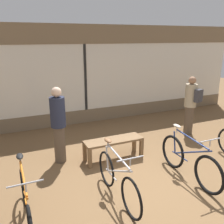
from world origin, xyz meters
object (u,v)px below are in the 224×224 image
at_px(customer_near_rack, 58,124).
at_px(display_bench, 114,143).
at_px(bicycle_far_left, 26,203).
at_px(bicycle_left, 117,179).
at_px(bicycle_right, 189,161).
at_px(customer_by_window, 191,104).

bearing_deg(customer_near_rack, display_bench, -18.31).
relative_size(display_bench, customer_near_rack, 0.79).
height_order(bicycle_far_left, bicycle_left, bicycle_left).
distance_m(bicycle_far_left, bicycle_right, 3.16).
bearing_deg(bicycle_left, bicycle_far_left, 179.83).
bearing_deg(display_bench, bicycle_far_left, -145.99).
bearing_deg(bicycle_left, customer_near_rack, 108.42).
relative_size(customer_near_rack, customer_by_window, 1.02).
relative_size(bicycle_far_left, bicycle_left, 1.01).
bearing_deg(bicycle_far_left, display_bench, 34.01).
xyz_separation_m(display_bench, customer_near_rack, (-1.19, 0.39, 0.53)).
distance_m(bicycle_right, display_bench, 1.75).
relative_size(bicycle_left, customer_by_window, 0.99).
xyz_separation_m(bicycle_right, customer_near_rack, (-2.23, 1.80, 0.54)).
relative_size(bicycle_far_left, display_bench, 1.23).
relative_size(bicycle_far_left, customer_by_window, 1.00).
relative_size(bicycle_right, customer_by_window, 1.05).
bearing_deg(display_bench, bicycle_right, -53.53).
height_order(bicycle_far_left, customer_by_window, customer_by_window).
bearing_deg(customer_near_rack, bicycle_right, -38.95).
distance_m(bicycle_far_left, bicycle_left, 1.54).
distance_m(bicycle_far_left, display_bench, 2.56).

